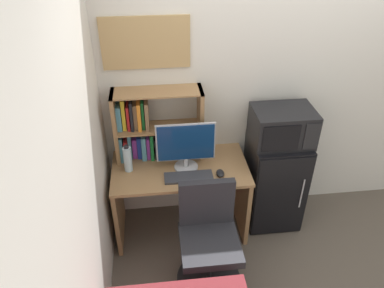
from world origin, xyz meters
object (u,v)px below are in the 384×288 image
(microwave, at_px, (282,126))
(desk_chair, at_px, (208,243))
(computer_mouse, at_px, (220,173))
(water_bottle, at_px, (128,159))
(monitor, at_px, (186,145))
(wall_corkboard, at_px, (146,43))
(hutch_bookshelf, at_px, (146,127))
(mini_fridge, at_px, (274,181))
(keyboard, at_px, (189,177))

(microwave, bearing_deg, desk_chair, -139.11)
(computer_mouse, bearing_deg, water_bottle, 168.52)
(computer_mouse, height_order, desk_chair, desk_chair)
(monitor, height_order, wall_corkboard, wall_corkboard)
(hutch_bookshelf, relative_size, mini_fridge, 0.84)
(monitor, xyz_separation_m, water_bottle, (-0.49, 0.02, -0.11))
(computer_mouse, relative_size, microwave, 0.20)
(monitor, bearing_deg, desk_chair, -77.57)
(hutch_bookshelf, distance_m, computer_mouse, 0.75)
(computer_mouse, relative_size, wall_corkboard, 0.15)
(water_bottle, height_order, wall_corkboard, wall_corkboard)
(computer_mouse, bearing_deg, hutch_bookshelf, 148.99)
(hutch_bookshelf, height_order, monitor, hutch_bookshelf)
(keyboard, xyz_separation_m, microwave, (0.83, 0.22, 0.31))
(keyboard, xyz_separation_m, water_bottle, (-0.49, 0.16, 0.11))
(water_bottle, height_order, mini_fridge, water_bottle)
(wall_corkboard, bearing_deg, monitor, -48.78)
(hutch_bookshelf, bearing_deg, mini_fridge, -7.59)
(microwave, xyz_separation_m, desk_chair, (-0.71, -0.62, -0.67))
(water_bottle, relative_size, desk_chair, 0.28)
(keyboard, height_order, desk_chair, desk_chair)
(monitor, xyz_separation_m, desk_chair, (0.12, -0.55, -0.59))
(hutch_bookshelf, distance_m, monitor, 0.39)
(monitor, height_order, microwave, microwave)
(mini_fridge, xyz_separation_m, desk_chair, (-0.71, -0.61, -0.07))
(monitor, relative_size, desk_chair, 0.55)
(desk_chair, bearing_deg, microwave, 40.89)
(water_bottle, relative_size, microwave, 0.49)
(mini_fridge, bearing_deg, keyboard, -165.57)
(keyboard, distance_m, mini_fridge, 0.90)
(mini_fridge, bearing_deg, water_bottle, -177.89)
(desk_chair, bearing_deg, computer_mouse, 69.62)
(hutch_bookshelf, xyz_separation_m, computer_mouse, (0.59, -0.36, -0.28))
(wall_corkboard, bearing_deg, mini_fridge, -12.57)
(mini_fridge, xyz_separation_m, wall_corkboard, (-1.11, 0.25, 1.28))
(water_bottle, xyz_separation_m, microwave, (1.32, 0.05, 0.20))
(microwave, xyz_separation_m, wall_corkboard, (-1.11, 0.24, 0.68))
(keyboard, bearing_deg, desk_chair, -74.14)
(computer_mouse, relative_size, desk_chair, 0.11)
(mini_fridge, height_order, desk_chair, mini_fridge)
(computer_mouse, relative_size, mini_fridge, 0.11)
(monitor, height_order, water_bottle, monitor)
(wall_corkboard, bearing_deg, hutch_bookshelf, -116.17)
(computer_mouse, xyz_separation_m, mini_fridge, (0.56, 0.20, -0.31))
(desk_chair, bearing_deg, keyboard, 105.86)
(computer_mouse, distance_m, desk_chair, 0.58)
(mini_fridge, bearing_deg, microwave, 89.87)
(keyboard, relative_size, mini_fridge, 0.45)
(hutch_bookshelf, distance_m, water_bottle, 0.32)
(keyboard, relative_size, desk_chair, 0.45)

